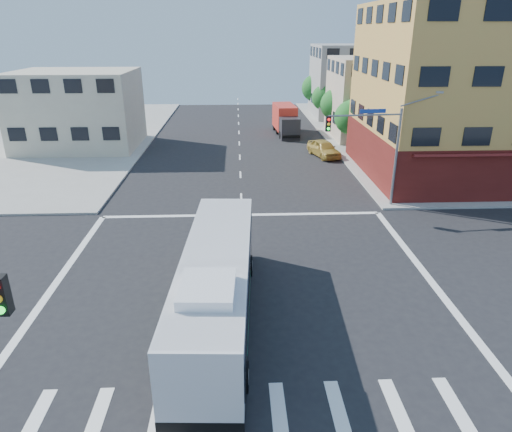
{
  "coord_description": "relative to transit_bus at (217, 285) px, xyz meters",
  "views": [
    {
      "loc": [
        -0.25,
        -19.68,
        11.82
      ],
      "look_at": [
        0.72,
        3.45,
        2.38
      ],
      "focal_mm": 32.0,
      "sensor_mm": 36.0,
      "label": 1
    }
  ],
  "objects": [
    {
      "name": "street_tree_d",
      "position": [
        13.1,
        54.82,
        2.03
      ],
      "size": [
        4.0,
        4.0,
        6.03
      ],
      "color": "#3D2B16",
      "rests_on": "ground"
    },
    {
      "name": "corner_building_ne",
      "position": [
        21.18,
        21.38,
        4.04
      ],
      "size": [
        18.1,
        15.44,
        14.0
      ],
      "color": "#BB9243",
      "rests_on": "ground"
    },
    {
      "name": "building_east_near",
      "position": [
        18.18,
        36.88,
        2.66
      ],
      "size": [
        12.06,
        10.06,
        9.0
      ],
      "color": "#BFAA92",
      "rests_on": "ground"
    },
    {
      "name": "street_tree_a",
      "position": [
        13.1,
        30.82,
        1.74
      ],
      "size": [
        3.6,
        3.6,
        5.53
      ],
      "color": "#3D2B16",
      "rests_on": "ground"
    },
    {
      "name": "transit_bus",
      "position": [
        0.0,
        0.0,
        0.0
      ],
      "size": [
        3.38,
        12.88,
        3.78
      ],
      "rotation": [
        0.0,
        0.0,
        -0.05
      ],
      "color": "black",
      "rests_on": "ground"
    },
    {
      "name": "signal_mast_ne",
      "position": [
        10.28,
        13.51,
        3.13
      ],
      "size": [
        7.91,
        1.13,
        8.07
      ],
      "color": "gray",
      "rests_on": "ground"
    },
    {
      "name": "parked_car",
      "position": [
        9.66,
        27.86,
        -1.03
      ],
      "size": [
        3.18,
        5.15,
        1.64
      ],
      "primitive_type": "imported",
      "rotation": [
        0.0,
        0.0,
        0.28
      ],
      "color": "#B39239",
      "rests_on": "ground"
    },
    {
      "name": "box_truck",
      "position": [
        6.89,
        38.59,
        -0.19
      ],
      "size": [
        2.72,
        7.72,
        3.42
      ],
      "rotation": [
        0.0,
        0.0,
        0.07
      ],
      "color": "#26252A",
      "rests_on": "ground"
    },
    {
      "name": "building_east_far",
      "position": [
        18.18,
        50.87,
        3.16
      ],
      "size": [
        12.06,
        10.06,
        10.0
      ],
      "color": "gray",
      "rests_on": "ground"
    },
    {
      "name": "street_tree_c",
      "position": [
        13.1,
        46.82,
        1.61
      ],
      "size": [
        3.4,
        3.4,
        5.29
      ],
      "color": "#3D2B16",
      "rests_on": "ground"
    },
    {
      "name": "ground",
      "position": [
        1.2,
        2.9,
        -1.85
      ],
      "size": [
        120.0,
        120.0,
        0.0
      ],
      "primitive_type": "plane",
      "color": "black",
      "rests_on": "ground"
    },
    {
      "name": "building_west",
      "position": [
        -15.82,
        32.88,
        2.16
      ],
      "size": [
        12.06,
        10.06,
        8.0
      ],
      "color": "beige",
      "rests_on": "ground"
    },
    {
      "name": "street_tree_b",
      "position": [
        13.1,
        38.82,
        1.9
      ],
      "size": [
        3.8,
        3.8,
        5.79
      ],
      "color": "#3D2B16",
      "rests_on": "ground"
    }
  ]
}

